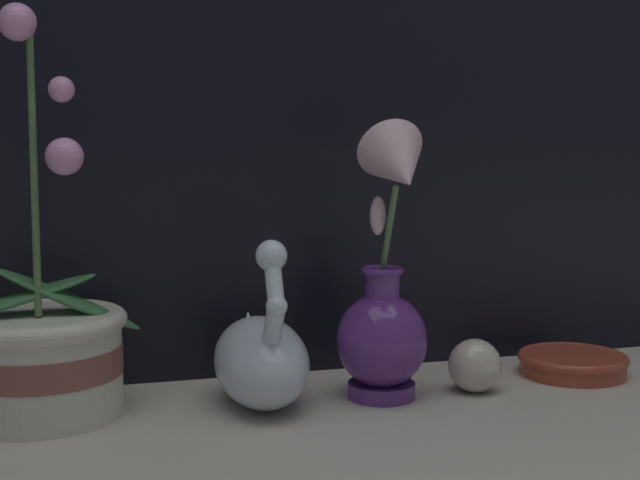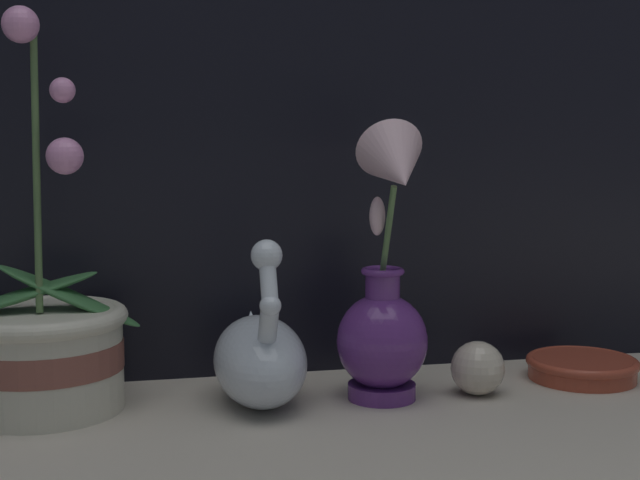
% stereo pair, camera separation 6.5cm
% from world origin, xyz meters
% --- Properties ---
extents(ground_plane, '(2.80, 2.80, 0.00)m').
position_xyz_m(ground_plane, '(0.00, 0.00, 0.00)').
color(ground_plane, '#BCB2A3').
extents(orchid_potted_plant, '(0.24, 0.19, 0.44)m').
position_xyz_m(orchid_potted_plant, '(-0.32, 0.14, 0.08)').
color(orchid_potted_plant, beige).
rests_on(orchid_potted_plant, ground_plane).
extents(swan_figurine, '(0.10, 0.19, 0.20)m').
position_xyz_m(swan_figurine, '(-0.08, 0.11, 0.06)').
color(swan_figurine, silver).
rests_on(swan_figurine, ground_plane).
extents(blue_vase, '(0.11, 0.16, 0.32)m').
position_xyz_m(blue_vase, '(0.06, 0.09, 0.12)').
color(blue_vase, '#602D7F').
rests_on(blue_vase, ground_plane).
extents(glass_sphere, '(0.06, 0.06, 0.06)m').
position_xyz_m(glass_sphere, '(0.18, 0.10, 0.03)').
color(glass_sphere, beige).
rests_on(glass_sphere, ground_plane).
extents(amber_dish, '(0.14, 0.14, 0.03)m').
position_xyz_m(amber_dish, '(0.33, 0.13, 0.02)').
color(amber_dish, '#A8422D').
rests_on(amber_dish, ground_plane).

